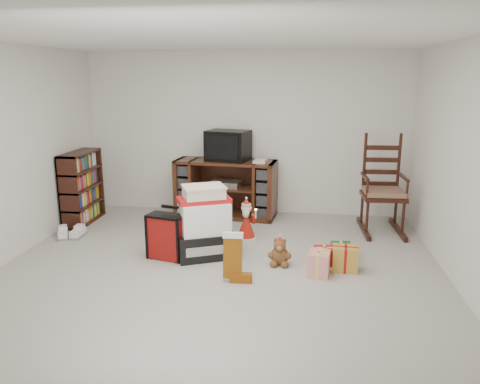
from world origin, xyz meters
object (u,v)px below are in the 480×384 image
bookshelf (82,189)px  gift_cluster (334,257)px  sneaker_pair (70,234)px  red_suitcase (167,236)px  santa_figurine (246,224)px  teddy_bear (280,253)px  crt_television (228,146)px  rocking_chair (382,197)px  gift_pile (204,226)px  tv_stand (226,188)px  mrs_claus_figurine (210,231)px

bookshelf → gift_cluster: size_ratio=1.32×
bookshelf → sneaker_pair: (0.13, -0.69, -0.46)m
red_suitcase → santa_figurine: red_suitcase is taller
bookshelf → gift_cluster: (3.61, -1.24, -0.39)m
teddy_bear → crt_television: 2.29m
rocking_chair → bookshelf: bearing=-179.8°
gift_pile → santa_figurine: (0.43, 0.66, -0.16)m
bookshelf → red_suitcase: bookshelf is taller
sneaker_pair → bookshelf: bearing=84.1°
tv_stand → bookshelf: size_ratio=1.50×
rocking_chair → teddy_bear: 2.03m
bookshelf → crt_television: size_ratio=1.49×
santa_figurine → crt_television: size_ratio=0.80×
red_suitcase → teddy_bear: size_ratio=2.03×
rocking_chair → sneaker_pair: rocking_chair is taller
gift_pile → mrs_claus_figurine: bearing=62.1°
mrs_claus_figurine → gift_cluster: size_ratio=0.77×
bookshelf → santa_figurine: (2.50, -0.45, -0.29)m
bookshelf → mrs_claus_figurine: bookshelf is taller
santa_figurine → bookshelf: bearing=169.9°
mrs_claus_figurine → teddy_bear: bearing=-24.0°
rocking_chair → red_suitcase: size_ratio=2.21×
gift_pile → mrs_claus_figurine: size_ratio=1.39×
rocking_chair → gift_pile: 2.62m
teddy_bear → mrs_claus_figurine: mrs_claus_figurine is taller
tv_stand → teddy_bear: tv_stand is taller
gift_pile → gift_cluster: gift_pile is taller
teddy_bear → sneaker_pair: teddy_bear is taller
gift_pile → santa_figurine: 0.80m
tv_stand → red_suitcase: 1.89m
gift_cluster → teddy_bear: bearing=-178.2°
red_suitcase → mrs_claus_figurine: (0.44, 0.38, -0.04)m
santa_figurine → gift_pile: bearing=-123.0°
gift_cluster → gift_pile: bearing=174.7°
mrs_claus_figurine → gift_cluster: (1.52, -0.38, -0.12)m
rocking_chair → crt_television: size_ratio=1.99×
tv_stand → sneaker_pair: bearing=-139.9°
mrs_claus_figurine → red_suitcase: bearing=-139.0°
teddy_bear → santa_figurine: santa_figurine is taller
teddy_bear → tv_stand: bearing=116.7°
teddy_bear → sneaker_pair: (-2.86, 0.57, -0.09)m
bookshelf → gift_cluster: bookshelf is taller
gift_pile → tv_stand: bearing=66.3°
bookshelf → gift_pile: bookshelf is taller
gift_cluster → crt_television: bearing=129.2°
sneaker_pair → crt_television: bearing=16.9°
red_suitcase → mrs_claus_figurine: 0.59m
gift_cluster → mrs_claus_figurine: bearing=165.9°
bookshelf → teddy_bear: bookshelf is taller
teddy_bear → gift_cluster: (0.62, 0.02, -0.02)m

